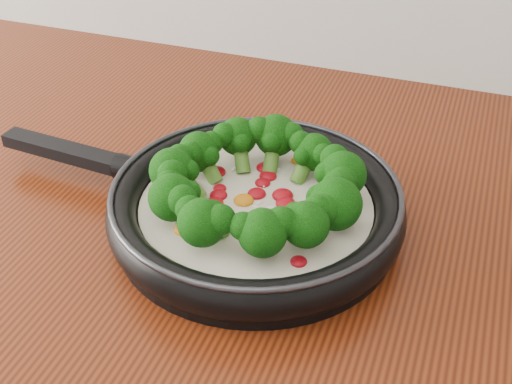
% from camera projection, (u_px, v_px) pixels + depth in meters
% --- Properties ---
extents(skillet, '(0.53, 0.35, 0.09)m').
position_uv_depth(skillet, '(254.00, 201.00, 0.73)').
color(skillet, black).
rests_on(skillet, counter).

